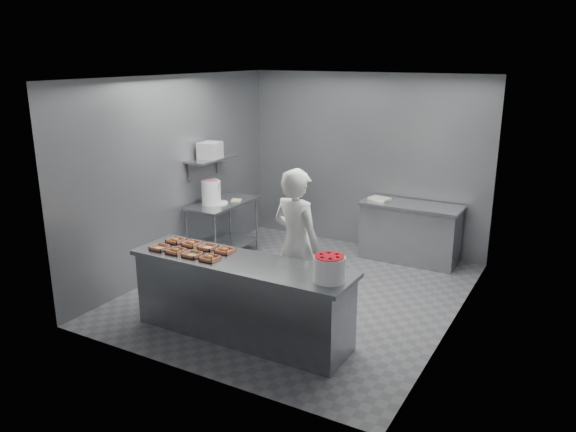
# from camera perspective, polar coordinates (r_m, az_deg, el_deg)

# --- Properties ---
(floor) EXTENTS (4.50, 4.50, 0.00)m
(floor) POSITION_cam_1_polar(r_m,az_deg,el_deg) (7.57, 1.10, -7.78)
(floor) COLOR #4C4C51
(floor) RESTS_ON ground
(ceiling) EXTENTS (4.50, 4.50, 0.00)m
(ceiling) POSITION_cam_1_polar(r_m,az_deg,el_deg) (6.92, 1.23, 13.90)
(ceiling) COLOR white
(ceiling) RESTS_ON wall_back
(wall_back) EXTENTS (4.00, 0.04, 2.80)m
(wall_back) POSITION_cam_1_polar(r_m,az_deg,el_deg) (9.12, 7.88, 5.46)
(wall_back) COLOR slate
(wall_back) RESTS_ON ground
(wall_left) EXTENTS (0.04, 4.50, 2.80)m
(wall_left) POSITION_cam_1_polar(r_m,az_deg,el_deg) (8.23, -11.24, 4.13)
(wall_left) COLOR slate
(wall_left) RESTS_ON ground
(wall_right) EXTENTS (0.04, 4.50, 2.80)m
(wall_right) POSITION_cam_1_polar(r_m,az_deg,el_deg) (6.45, 17.01, 0.40)
(wall_right) COLOR slate
(wall_right) RESTS_ON ground
(service_counter) EXTENTS (2.60, 0.70, 0.90)m
(service_counter) POSITION_cam_1_polar(r_m,az_deg,el_deg) (6.33, -4.73, -8.34)
(service_counter) COLOR slate
(service_counter) RESTS_ON ground
(prep_table) EXTENTS (0.60, 1.20, 0.90)m
(prep_table) POSITION_cam_1_polar(r_m,az_deg,el_deg) (8.67, -6.63, -0.55)
(prep_table) COLOR slate
(prep_table) RESTS_ON ground
(back_counter) EXTENTS (1.50, 0.60, 0.90)m
(back_counter) POSITION_cam_1_polar(r_m,az_deg,el_deg) (8.75, 12.27, -1.63)
(back_counter) COLOR slate
(back_counter) RESTS_ON ground
(wall_shelf) EXTENTS (0.35, 0.90, 0.03)m
(wall_shelf) POSITION_cam_1_polar(r_m,az_deg,el_deg) (8.55, -7.77, 5.77)
(wall_shelf) COLOR slate
(wall_shelf) RESTS_ON wall_left
(tray_0) EXTENTS (0.19, 0.18, 0.04)m
(tray_0) POSITION_cam_1_polar(r_m,az_deg,el_deg) (6.66, -12.90, -3.14)
(tray_0) COLOR tan
(tray_0) RESTS_ON service_counter
(tray_1) EXTENTS (0.19, 0.18, 0.06)m
(tray_1) POSITION_cam_1_polar(r_m,az_deg,el_deg) (6.51, -11.34, -3.47)
(tray_1) COLOR tan
(tray_1) RESTS_ON service_counter
(tray_2) EXTENTS (0.19, 0.18, 0.04)m
(tray_2) POSITION_cam_1_polar(r_m,az_deg,el_deg) (6.36, -9.67, -3.88)
(tray_2) COLOR tan
(tray_2) RESTS_ON service_counter
(tray_3) EXTENTS (0.19, 0.18, 0.06)m
(tray_3) POSITION_cam_1_polar(r_m,az_deg,el_deg) (6.22, -7.96, -4.24)
(tray_3) COLOR tan
(tray_3) RESTS_ON service_counter
(tray_4) EXTENTS (0.19, 0.18, 0.06)m
(tray_4) POSITION_cam_1_polar(r_m,az_deg,el_deg) (6.86, -11.35, -2.44)
(tray_4) COLOR tan
(tray_4) RESTS_ON service_counter
(tray_5) EXTENTS (0.19, 0.18, 0.06)m
(tray_5) POSITION_cam_1_polar(r_m,az_deg,el_deg) (6.71, -9.78, -2.78)
(tray_5) COLOR tan
(tray_5) RESTS_ON service_counter
(tray_6) EXTENTS (0.19, 0.18, 0.04)m
(tray_6) POSITION_cam_1_polar(r_m,az_deg,el_deg) (6.57, -8.13, -3.15)
(tray_6) COLOR tan
(tray_6) RESTS_ON service_counter
(tray_7) EXTENTS (0.19, 0.18, 0.06)m
(tray_7) POSITION_cam_1_polar(r_m,az_deg,el_deg) (6.43, -6.44, -3.48)
(tray_7) COLOR tan
(tray_7) RESTS_ON service_counter
(worker) EXTENTS (0.76, 0.59, 1.84)m
(worker) POSITION_cam_1_polar(r_m,az_deg,el_deg) (6.57, 0.87, -2.98)
(worker) COLOR silver
(worker) RESTS_ON ground
(strawberry_tub) EXTENTS (0.32, 0.32, 0.27)m
(strawberry_tub) POSITION_cam_1_polar(r_m,az_deg,el_deg) (5.58, 4.22, -5.24)
(strawberry_tub) COLOR white
(strawberry_tub) RESTS_ON service_counter
(glaze_bucket) EXTENTS (0.30, 0.28, 0.44)m
(glaze_bucket) POSITION_cam_1_polar(r_m,az_deg,el_deg) (8.44, -7.82, 2.44)
(glaze_bucket) COLOR white
(glaze_bucket) RESTS_ON prep_table
(bucket_lid) EXTENTS (0.33, 0.33, 0.02)m
(bucket_lid) POSITION_cam_1_polar(r_m,az_deg,el_deg) (8.51, -7.07, 1.33)
(bucket_lid) COLOR white
(bucket_lid) RESTS_ON prep_table
(rag) EXTENTS (0.18, 0.16, 0.02)m
(rag) POSITION_cam_1_polar(r_m,az_deg,el_deg) (8.65, -5.27, 1.62)
(rag) COLOR #CCB28C
(rag) RESTS_ON prep_table
(appliance) EXTENTS (0.32, 0.35, 0.24)m
(appliance) POSITION_cam_1_polar(r_m,az_deg,el_deg) (8.50, -7.93, 6.63)
(appliance) COLOR gray
(appliance) RESTS_ON wall_shelf
(paper_stack) EXTENTS (0.34, 0.28, 0.04)m
(paper_stack) POSITION_cam_1_polar(r_m,az_deg,el_deg) (8.77, 9.29, 1.74)
(paper_stack) COLOR silver
(paper_stack) RESTS_ON back_counter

